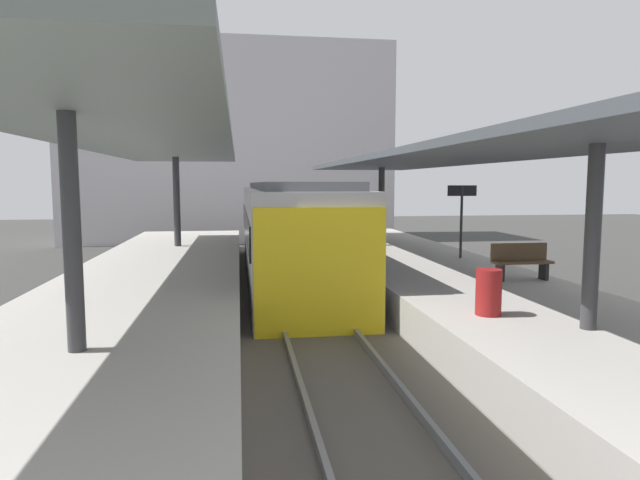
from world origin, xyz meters
The scene contains 14 objects.
ground_plane centered at (0.00, 0.00, 0.00)m, with size 80.00×80.00×0.00m, color #383835.
platform_left centered at (-3.80, 0.00, 0.50)m, with size 4.40×28.00×1.00m, color #ADA8A0.
platform_right centered at (3.80, 0.00, 0.50)m, with size 4.40×28.00×1.00m, color #ADA8A0.
track_ballast centered at (0.00, 0.00, 0.10)m, with size 3.20×28.00×0.20m, color #59544C.
rail_near_side centered at (-0.72, 0.00, 0.27)m, with size 0.08×28.00×0.14m, color slate.
rail_far_side centered at (0.72, 0.00, 0.27)m, with size 0.08×28.00×0.14m, color slate.
commuter_train centered at (0.00, 5.06, 1.73)m, with size 2.78×14.06×3.10m.
canopy_left centered at (-3.80, 1.40, 4.25)m, with size 4.18×21.00×3.37m.
canopy_right centered at (3.80, 1.40, 3.91)m, with size 4.18×21.00×3.03m.
platform_bench centered at (4.98, -0.65, 1.46)m, with size 1.40×0.41×0.86m.
platform_sign centered at (5.08, 3.13, 2.62)m, with size 0.90×0.08×2.21m.
litter_bin centered at (2.66, -3.81, 1.40)m, with size 0.44×0.44×0.80m, color maroon.
passenger_near_bench centered at (3.03, 6.92, 1.90)m, with size 0.36×0.36×1.72m.
station_building_backdrop centered at (-1.98, 20.00, 5.50)m, with size 18.00×6.00×11.00m, color #B7B2B7.
Camera 1 is at (-1.59, -12.55, 3.27)m, focal length 30.63 mm.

